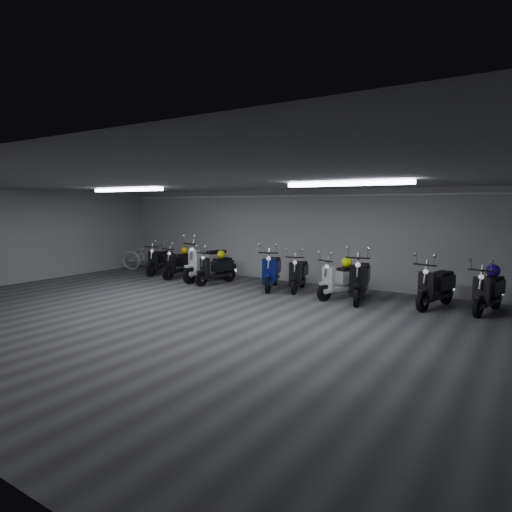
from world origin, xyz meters
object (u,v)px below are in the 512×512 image
Objects in this scene: scooter_3 at (216,264)px; helmet_1 at (221,254)px; scooter_9 at (489,285)px; scooter_2 at (207,257)px; scooter_4 at (272,265)px; scooter_5 at (299,269)px; scooter_1 at (180,259)px; helmet_0 at (493,271)px; scooter_7 at (360,273)px; helmet_3 at (184,251)px; scooter_6 at (340,274)px; scooter_0 at (160,256)px; scooter_8 at (436,280)px; bicycle at (149,252)px; helmet_2 at (347,262)px.

scooter_3 reaches higher than helmet_1.
scooter_2 is at bearing -165.74° from scooter_9.
scooter_2 reaches higher than scooter_3.
scooter_5 is at bearing -8.55° from scooter_4.
scooter_1 is 0.98× the size of scooter_9.
scooter_4 is 5.37m from scooter_9.
helmet_0 is at bearing 13.47° from scooter_2.
scooter_5 is 1.89m from scooter_7.
scooter_1 is at bearing 165.36° from scooter_7.
scooter_6 is at bearing -3.64° from helmet_3.
scooter_6 is (6.61, -0.31, 0.01)m from scooter_0.
scooter_6 is 2.23m from scooter_8.
scooter_7 reaches higher than helmet_0.
scooter_5 is (2.54, 0.43, 0.01)m from scooter_3.
scooter_6 reaches higher than helmet_3.
scooter_5 is 0.99× the size of scooter_9.
bicycle reaches higher than helmet_3.
scooter_2 is 8.21× the size of helmet_1.
bicycle is (-5.43, 0.51, -0.01)m from scooter_4.
scooter_6 is 5.75× the size of helmet_0.
helmet_3 is (-1.12, 0.21, 0.13)m from scooter_2.
scooter_8 reaches higher than scooter_6.
scooter_6 is 0.37m from helmet_2.
scooter_4 is (4.52, -0.18, 0.06)m from scooter_0.
scooter_0 is at bearing 156.13° from scooter_4.
helmet_0 reaches higher than helmet_2.
helmet_0 is 1.04× the size of helmet_2.
scooter_8 reaches higher than scooter_1.
scooter_1 is at bearing -168.53° from scooter_2.
scooter_0 is at bearing -177.62° from scooter_3.
bicycle is (-9.74, 0.43, 0.02)m from scooter_8.
scooter_2 is 0.62m from scooter_3.
scooter_2 is 7.21× the size of helmet_2.
scooter_4 is 7.42× the size of helmet_1.
scooter_1 is 5.63m from helmet_2.
scooter_0 is at bearing -173.88° from scooter_2.
scooter_6 is at bearing 163.20° from scooter_7.
scooter_9 is at bearing 0.99° from scooter_1.
scooter_7 is at bearing -168.42° from helmet_0.
scooter_3 is 5.87× the size of helmet_2.
helmet_3 is (-1.66, 0.48, 0.26)m from scooter_3.
scooter_4 is 3.47m from helmet_3.
scooter_0 is 0.99× the size of scooter_6.
helmet_3 is at bearing 154.75° from scooter_4.
scooter_1 reaches higher than helmet_0.
bicycle is at bearing 171.58° from helmet_1.
scooter_1 is at bearing -22.15° from scooter_0.
scooter_2 is (2.19, -0.17, 0.13)m from scooter_0.
scooter_1 is (1.07, -0.19, -0.00)m from scooter_0.
scooter_5 is at bearing -166.42° from scooter_8.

